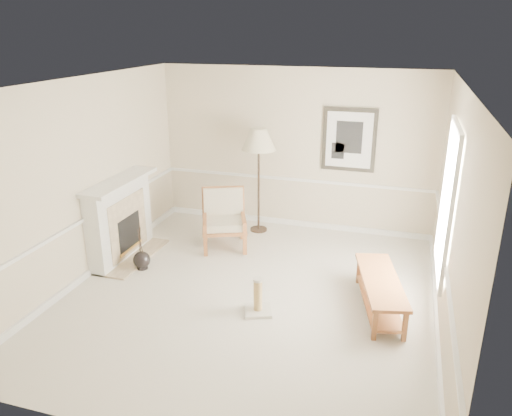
{
  "coord_description": "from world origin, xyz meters",
  "views": [
    {
      "loc": [
        1.88,
        -5.85,
        3.55
      ],
      "look_at": [
        -0.11,
        0.7,
        1.04
      ],
      "focal_mm": 35.0,
      "sensor_mm": 36.0,
      "label": 1
    }
  ],
  "objects_px": {
    "floor_vase": "(142,260)",
    "floor_lamp": "(259,142)",
    "armchair": "(224,216)",
    "scratching_post": "(258,302)",
    "bench": "(380,289)"
  },
  "relations": [
    {
      "from": "floor_vase",
      "to": "floor_lamp",
      "type": "distance_m",
      "value": 2.82
    },
    {
      "from": "armchair",
      "to": "floor_lamp",
      "type": "bearing_deg",
      "value": 41.39
    },
    {
      "from": "floor_vase",
      "to": "armchair",
      "type": "relative_size",
      "value": 0.78
    },
    {
      "from": "floor_vase",
      "to": "floor_lamp",
      "type": "xyz_separation_m",
      "value": [
        1.28,
        2.01,
        1.51
      ]
    },
    {
      "from": "floor_lamp",
      "to": "scratching_post",
      "type": "distance_m",
      "value": 3.18
    },
    {
      "from": "floor_lamp",
      "to": "armchair",
      "type": "bearing_deg",
      "value": -116.25
    },
    {
      "from": "scratching_post",
      "to": "floor_lamp",
      "type": "bearing_deg",
      "value": 106.49
    },
    {
      "from": "floor_vase",
      "to": "armchair",
      "type": "bearing_deg",
      "value": 54.02
    },
    {
      "from": "floor_lamp",
      "to": "floor_vase",
      "type": "bearing_deg",
      "value": -122.48
    },
    {
      "from": "bench",
      "to": "scratching_post",
      "type": "bearing_deg",
      "value": -159.86
    },
    {
      "from": "bench",
      "to": "floor_vase",
      "type": "bearing_deg",
      "value": 178.03
    },
    {
      "from": "floor_vase",
      "to": "scratching_post",
      "type": "relative_size",
      "value": 1.56
    },
    {
      "from": "scratching_post",
      "to": "floor_vase",
      "type": "bearing_deg",
      "value": 161.94
    },
    {
      "from": "floor_vase",
      "to": "armchair",
      "type": "height_order",
      "value": "armchair"
    },
    {
      "from": "scratching_post",
      "to": "bench",
      "type": "bearing_deg",
      "value": 20.14
    }
  ]
}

